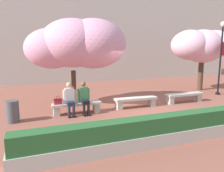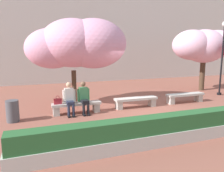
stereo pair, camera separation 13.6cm
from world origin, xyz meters
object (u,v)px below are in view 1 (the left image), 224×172
at_px(stone_bench_west_end, 77,106).
at_px(trash_bin, 13,111).
at_px(stone_bench_near_west, 136,101).
at_px(cherry_tree_secondary, 203,46).
at_px(stone_bench_center, 184,96).
at_px(person_seated_right, 84,96).
at_px(cherry_tree_main, 77,44).
at_px(lamp_post_with_banner, 221,52).
at_px(person_seated_left, 70,97).
at_px(handbag, 58,101).

distance_m(stone_bench_west_end, trash_bin, 2.36).
bearing_deg(stone_bench_near_west, cherry_tree_secondary, 22.47).
distance_m(stone_bench_center, person_seated_right, 5.02).
bearing_deg(cherry_tree_main, lamp_post_with_banner, -3.29).
height_order(person_seated_left, handbag, person_seated_left).
relative_size(stone_bench_near_west, cherry_tree_main, 0.44).
bearing_deg(cherry_tree_secondary, stone_bench_near_west, -157.53).
height_order(cherry_tree_secondary, trash_bin, cherry_tree_secondary).
xyz_separation_m(stone_bench_near_west, person_seated_right, (-2.36, -0.05, 0.39)).
bearing_deg(stone_bench_west_end, stone_bench_near_west, 0.00).
bearing_deg(stone_bench_center, person_seated_right, -179.39).
distance_m(cherry_tree_main, cherry_tree_secondary, 8.19).
bearing_deg(person_seated_right, lamp_post_with_banner, 6.42).
bearing_deg(stone_bench_west_end, handbag, -179.50).
relative_size(handbag, cherry_tree_secondary, 0.08).
distance_m(person_seated_left, person_seated_right, 0.57).
bearing_deg(stone_bench_near_west, lamp_post_with_banner, 8.51).
relative_size(stone_bench_west_end, cherry_tree_secondary, 0.47).
distance_m(person_seated_left, trash_bin, 2.09).
bearing_deg(person_seated_right, stone_bench_near_west, 1.30).
bearing_deg(cherry_tree_secondary, stone_bench_center, -142.89).
distance_m(handbag, lamp_post_with_banner, 9.31).
height_order(stone_bench_west_end, person_seated_left, person_seated_left).
distance_m(stone_bench_center, lamp_post_with_banner, 3.82).
bearing_deg(handbag, stone_bench_near_west, 0.11).
relative_size(stone_bench_center, handbag, 5.79).
bearing_deg(cherry_tree_main, person_seated_right, -93.21).
bearing_deg(cherry_tree_secondary, person_seated_left, -164.29).
distance_m(handbag, trash_bin, 1.63).
height_order(cherry_tree_main, trash_bin, cherry_tree_main).
bearing_deg(cherry_tree_main, stone_bench_west_end, -105.51).
height_order(handbag, lamp_post_with_banner, lamp_post_with_banner).
xyz_separation_m(person_seated_right, lamp_post_with_banner, (8.06, 0.91, 1.74)).
bearing_deg(stone_bench_center, trash_bin, -178.24).
height_order(stone_bench_west_end, handbag, handbag).
distance_m(stone_bench_west_end, cherry_tree_main, 2.82).
bearing_deg(person_seated_right, person_seated_left, -180.00).
height_order(stone_bench_center, lamp_post_with_banner, lamp_post_with_banner).
bearing_deg(cherry_tree_main, person_seated_left, -115.47).
bearing_deg(handbag, stone_bench_center, 0.06).
bearing_deg(stone_bench_near_west, cherry_tree_main, 150.08).
bearing_deg(person_seated_left, cherry_tree_secondary, 15.71).
distance_m(stone_bench_west_end, person_seated_right, 0.49).
bearing_deg(person_seated_right, cherry_tree_main, 86.79).
relative_size(cherry_tree_secondary, trash_bin, 5.32).
bearing_deg(cherry_tree_main, handbag, -129.84).
xyz_separation_m(stone_bench_west_end, person_seated_left, (-0.29, -0.05, 0.39)).
xyz_separation_m(stone_bench_center, person_seated_right, (-5.00, -0.05, 0.39)).
xyz_separation_m(handbag, trash_bin, (-1.61, -0.23, -0.19)).
height_order(stone_bench_near_west, lamp_post_with_banner, lamp_post_with_banner).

